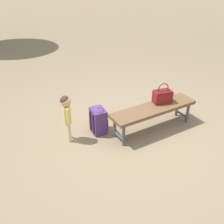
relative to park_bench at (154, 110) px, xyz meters
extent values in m
plane|color=#7F6B51|center=(0.43, -0.06, -0.39)|extent=(40.00, 40.00, 0.00)
cube|color=brown|center=(0.00, 0.00, 0.03)|extent=(1.63, 0.53, 0.06)
cylinder|color=#47474C|center=(0.69, 0.20, -0.20)|extent=(0.05, 0.05, 0.39)
cylinder|color=#47474C|center=(0.71, -0.08, -0.20)|extent=(0.05, 0.05, 0.39)
cylinder|color=#47474C|center=(-0.71, 0.08, -0.20)|extent=(0.05, 0.05, 0.39)
cylinder|color=#47474C|center=(-0.69, -0.20, -0.20)|extent=(0.05, 0.05, 0.39)
cylinder|color=#47474C|center=(0.70, 0.06, -0.29)|extent=(0.06, 0.28, 0.04)
cylinder|color=#47474C|center=(-0.70, -0.06, -0.29)|extent=(0.06, 0.28, 0.04)
cube|color=maroon|center=(-0.23, -0.09, 0.17)|extent=(0.34, 0.22, 0.22)
cube|color=#561313|center=(-0.23, -0.09, 0.27)|extent=(0.31, 0.22, 0.02)
torus|color=maroon|center=(-0.23, -0.09, 0.33)|extent=(0.20, 0.04, 0.20)
cylinder|color=#CCCC8C|center=(1.43, -0.38, -0.22)|extent=(0.07, 0.07, 0.35)
cylinder|color=#CCCC8C|center=(1.44, -0.30, -0.22)|extent=(0.07, 0.07, 0.35)
ellipsoid|color=white|center=(1.41, -0.38, -0.37)|extent=(0.10, 0.06, 0.04)
ellipsoid|color=white|center=(1.42, -0.29, -0.37)|extent=(0.10, 0.06, 0.04)
cube|color=#E5CC66|center=(1.44, -0.34, 0.11)|extent=(0.12, 0.14, 0.30)
cylinder|color=#E5CC66|center=(1.43, -0.42, 0.13)|extent=(0.05, 0.05, 0.26)
cylinder|color=#E5CC66|center=(1.45, -0.25, 0.13)|extent=(0.05, 0.05, 0.26)
sphere|color=tan|center=(1.44, -0.34, 0.34)|extent=(0.17, 0.17, 0.17)
sphere|color=#3F2819|center=(1.45, -0.34, 0.36)|extent=(0.15, 0.15, 0.15)
cube|color=#4C2D66|center=(0.90, -0.35, -0.17)|extent=(0.23, 0.31, 0.45)
ellipsoid|color=#4C2D66|center=(0.90, -0.35, 0.05)|extent=(0.22, 0.29, 0.10)
cube|color=#311D42|center=(0.77, -0.35, -0.24)|extent=(0.03, 0.21, 0.20)
cube|color=#311D42|center=(1.02, -0.42, -0.17)|extent=(0.02, 0.05, 0.38)
cube|color=#311D42|center=(1.02, -0.28, -0.17)|extent=(0.02, 0.05, 0.38)
torus|color=#B2B2B7|center=(0.90, -0.35, 0.09)|extent=(0.07, 0.01, 0.07)
camera|label=1|loc=(2.34, 3.16, 2.24)|focal=41.48mm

